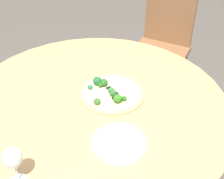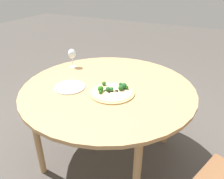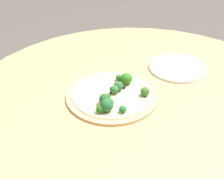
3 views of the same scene
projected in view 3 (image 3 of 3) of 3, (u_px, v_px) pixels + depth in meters
dining_table at (141, 117)px, 1.11m from camera, size 1.32×1.32×0.71m
pizza at (113, 94)px, 1.10m from camera, size 0.33×0.33×0.06m
plate_near at (177, 67)px, 1.27m from camera, size 0.23×0.23×0.01m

